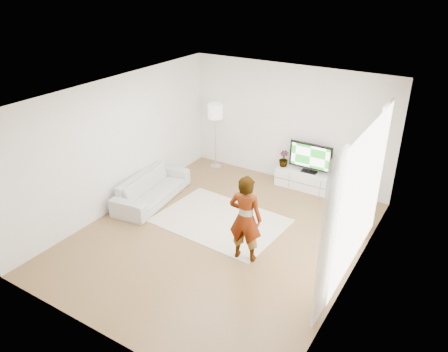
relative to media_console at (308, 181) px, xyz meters
The scene contains 17 objects.
floor 2.85m from the media_console, 103.78° to the right, with size 6.00×6.00×0.00m, color olive.
ceiling 3.85m from the media_console, 103.78° to the right, with size 6.00×6.00×0.00m, color white.
wall_left 4.38m from the media_console, 138.98° to the right, with size 0.02×6.00×2.80m, color white.
wall_right 3.52m from the media_console, 56.62° to the right, with size 0.02×6.00×2.80m, color white.
wall_back 1.39m from the media_console, 160.89° to the left, with size 5.00×0.02×2.80m, color white.
wall_front 5.92m from the media_console, 96.71° to the right, with size 5.00×0.02×2.80m, color white.
window 3.29m from the media_console, 53.83° to the right, with size 0.01×2.60×2.50m, color white.
curtain_near 4.29m from the media_console, 65.42° to the right, with size 0.04×0.70×2.60m, color white.
curtain_far 2.37m from the media_console, 34.08° to the right, with size 0.04×0.70×2.60m, color white.
media_console is the anchor object (origin of this frame).
television 0.59m from the media_console, 90.00° to the left, with size 1.00×0.20×0.70m.
game_console 0.75m from the media_console, ahead, with size 0.07×0.18×0.25m.
potted_plant 0.77m from the media_console, behind, with size 0.22×0.22×0.40m, color #3F7238.
rug 2.50m from the media_console, 113.08° to the right, with size 2.50×1.80×0.01m, color beige.
player 3.18m from the media_console, 88.86° to the right, with size 0.59×0.39×1.62m, color #334772.
sofa 3.60m from the media_console, 139.41° to the right, with size 2.06×0.81×0.60m, color beige.
floor_lamp 2.80m from the media_console, behind, with size 0.37×0.37×1.68m.
Camera 1 is at (3.81, -6.02, 4.76)m, focal length 35.00 mm.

